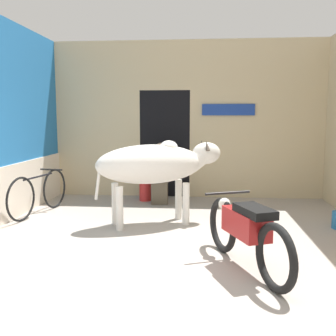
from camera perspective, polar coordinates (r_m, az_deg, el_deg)
The scene contains 8 objects.
ground_plane at distance 4.27m, azimuth 0.25°, elevation -15.76°, with size 30.00×30.00×0.00m, color #9E9389.
wall_left_shopfront at distance 6.85m, azimuth -22.98°, elevation 5.88°, with size 0.25×4.29×3.24m.
wall_back_with_doorway at distance 8.47m, azimuth 1.80°, elevation 5.85°, with size 5.59×0.93×3.24m.
cow at distance 6.11m, azimuth -1.77°, elevation 0.51°, with size 2.05×1.26×1.32m.
motorcycle_near at distance 4.46m, azimuth 11.21°, elevation -8.81°, with size 0.84×1.78×0.79m.
bicycle at distance 7.18m, azimuth -18.21°, elevation -3.45°, with size 0.47×1.70×0.74m.
shopkeeper_seated at distance 7.64m, azimuth -1.14°, elevation -0.57°, with size 0.45×0.34×1.18m.
plastic_stool at distance 7.96m, azimuth -3.30°, elevation -3.15°, with size 0.35×0.35×0.42m.
Camera 1 is at (0.33, -3.91, 1.68)m, focal length 42.00 mm.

